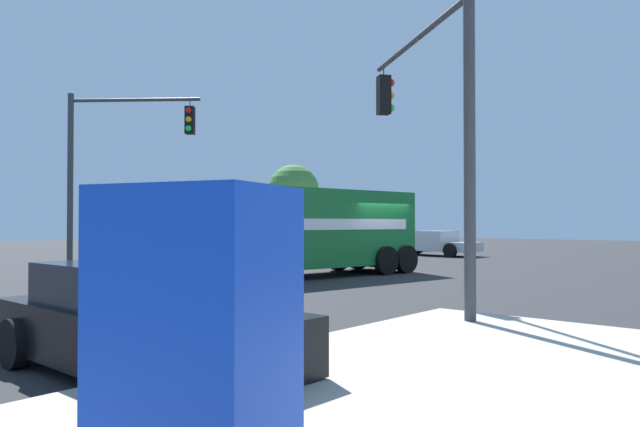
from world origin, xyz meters
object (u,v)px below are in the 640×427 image
delivery_truck (312,231)px  pedestrian_near_corner (301,233)px  pickup_silver (434,243)px  traffic_light_secondary (432,112)px  sedan_black (142,321)px  traffic_light_primary (111,155)px  vending_machine_red (198,361)px  shade_tree_near (293,191)px

delivery_truck → pedestrian_near_corner: size_ratio=5.21×
pickup_silver → pedestrian_near_corner: bearing=-100.5°
delivery_truck → traffic_light_secondary: size_ratio=1.52×
delivery_truck → sedan_black: (10.90, 7.02, -0.90)m
traffic_light_primary → sedan_black: (6.54, 12.45, -3.53)m
traffic_light_primary → pedestrian_near_corner: traffic_light_primary is taller
delivery_truck → pickup_silver: bearing=-166.3°
sedan_black → delivery_truck: bearing=-147.2°
delivery_truck → sedan_black: size_ratio=2.05×
traffic_light_secondary → vending_machine_red: bearing=22.3°
pickup_silver → vending_machine_red: vending_machine_red is taller
pickup_silver → sedan_black: (24.98, 10.44, -0.10)m
delivery_truck → vending_machine_red: bearing=39.8°
traffic_light_primary → traffic_light_secondary: (0.28, 12.78, -0.16)m
delivery_truck → traffic_light_secondary: bearing=57.7°
vending_machine_red → pickup_silver: bearing=-152.3°
traffic_light_secondary → pickup_silver: traffic_light_secondary is taller
delivery_truck → vending_machine_red: delivery_truck is taller
sedan_black → shade_tree_near: (-26.77, -23.01, 3.55)m
delivery_truck → traffic_light_primary: bearing=-51.3°
pickup_silver → vending_machine_red: (26.96, 14.14, 0.34)m
vending_machine_red → shade_tree_near: bearing=-137.1°
vending_machine_red → traffic_light_primary: bearing=-117.8°
delivery_truck → pedestrian_near_corner: delivery_truck is taller
traffic_light_primary → traffic_light_secondary: traffic_light_primary is taller
pedestrian_near_corner → shade_tree_near: size_ratio=0.29×
pedestrian_near_corner → shade_tree_near: (0.47, -0.36, 3.08)m
vending_machine_red → shade_tree_near: size_ratio=0.31×
traffic_light_primary → sedan_black: size_ratio=1.46×
delivery_truck → vending_machine_red: size_ratio=4.78×
traffic_light_secondary → pickup_silver: bearing=-150.1°
traffic_light_primary → pedestrian_near_corner: bearing=-153.8°
traffic_light_secondary → shade_tree_near: 31.07m
shade_tree_near → traffic_light_primary: bearing=27.6°
delivery_truck → pickup_silver: size_ratio=1.67×
traffic_light_primary → pickup_silver: traffic_light_primary is taller
delivery_truck → pickup_silver: 14.51m
pickup_silver → vending_machine_red: 30.45m
traffic_light_secondary → pedestrian_near_corner: size_ratio=3.42×
traffic_light_secondary → traffic_light_primary: bearing=-91.3°
pedestrian_near_corner → sedan_black: bearing=39.7°
sedan_black → shade_tree_near: size_ratio=0.73×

